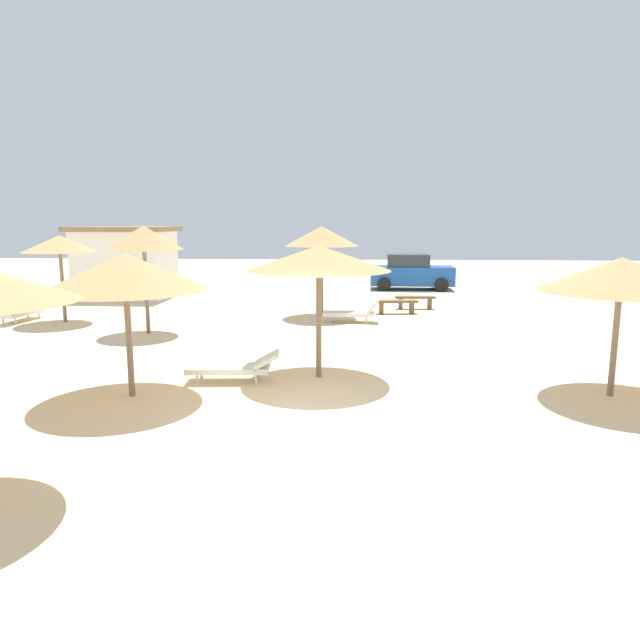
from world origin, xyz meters
The scene contains 14 objects.
ground_plane centered at (0.00, 0.00, 0.00)m, with size 80.00×80.00×0.00m, color beige.
parasol_0 centered at (-0.40, 10.67, 2.77)m, with size 2.54×2.54×3.12m.
parasol_2 centered at (-8.80, 8.92, 2.56)m, with size 2.35×2.35×2.84m.
parasol_3 centered at (-0.01, 2.79, 2.53)m, with size 3.02×3.02×2.80m.
parasol_4 centered at (5.65, 1.79, 2.32)m, with size 2.95×2.95×2.65m.
parasol_6 centered at (-3.50, 1.23, 2.37)m, with size 3.02×3.02×2.73m.
parasol_9 centered at (-5.39, 7.27, 2.81)m, with size 2.26×2.26×3.17m.
lounger_0 centered at (0.69, 9.48, 0.32)m, with size 1.85×0.64×0.80m.
lounger_2 centered at (-10.39, 8.91, 0.31)m, with size 0.82×1.95×0.68m.
lounger_3 centered at (-1.73, 2.30, 0.31)m, with size 1.95×0.77×0.64m.
bench_0 centered at (2.26, 11.31, 0.35)m, with size 1.53×0.53×0.49m.
bench_1 centered at (3.05, 12.48, 0.35)m, with size 1.51×0.44×0.49m.
parked_car centered at (3.49, 18.81, 0.82)m, with size 4.05×2.08×1.72m.
beach_cabana centered at (-9.09, 14.90, 1.55)m, with size 4.09×3.21×3.06m.
Camera 1 is at (0.72, -8.96, 3.30)m, focal length 31.76 mm.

